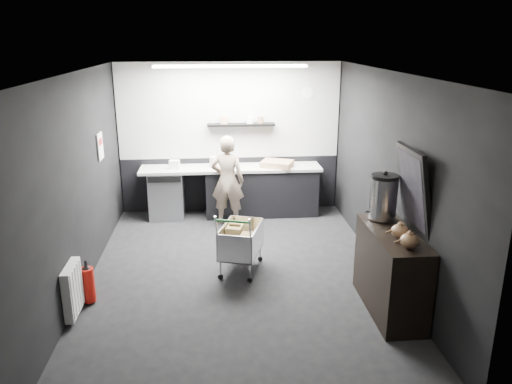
{
  "coord_description": "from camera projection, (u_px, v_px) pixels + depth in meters",
  "views": [
    {
      "loc": [
        -0.28,
        -6.16,
        3.12
      ],
      "look_at": [
        0.28,
        0.4,
        1.06
      ],
      "focal_mm": 35.0,
      "sensor_mm": 36.0,
      "label": 1
    }
  ],
  "objects": [
    {
      "name": "floor",
      "position": [
        238.0,
        275.0,
        6.82
      ],
      "size": [
        5.5,
        5.5,
        0.0
      ],
      "primitive_type": "plane",
      "color": "black",
      "rests_on": "ground"
    },
    {
      "name": "ceiling",
      "position": [
        236.0,
        73.0,
        6.01
      ],
      "size": [
        5.5,
        5.5,
        0.0
      ],
      "primitive_type": "plane",
      "rotation": [
        3.14,
        0.0,
        0.0
      ],
      "color": "white",
      "rests_on": "wall_back"
    },
    {
      "name": "wall_back",
      "position": [
        230.0,
        138.0,
        9.03
      ],
      "size": [
        5.5,
        0.0,
        5.5
      ],
      "primitive_type": "plane",
      "rotation": [
        1.57,
        0.0,
        0.0
      ],
      "color": "black",
      "rests_on": "floor"
    },
    {
      "name": "wall_front",
      "position": [
        255.0,
        279.0,
        3.8
      ],
      "size": [
        5.5,
        0.0,
        5.5
      ],
      "primitive_type": "plane",
      "rotation": [
        -1.57,
        0.0,
        0.0
      ],
      "color": "black",
      "rests_on": "floor"
    },
    {
      "name": "wall_left",
      "position": [
        78.0,
        184.0,
        6.25
      ],
      "size": [
        0.0,
        5.5,
        5.5
      ],
      "primitive_type": "plane",
      "rotation": [
        1.57,
        0.0,
        1.57
      ],
      "color": "black",
      "rests_on": "floor"
    },
    {
      "name": "wall_right",
      "position": [
        389.0,
        177.0,
        6.57
      ],
      "size": [
        0.0,
        5.5,
        5.5
      ],
      "primitive_type": "plane",
      "rotation": [
        1.57,
        0.0,
        -1.57
      ],
      "color": "black",
      "rests_on": "floor"
    },
    {
      "name": "kitchen_wall_panel",
      "position": [
        229.0,
        111.0,
        8.86
      ],
      "size": [
        3.95,
        0.02,
        1.7
      ],
      "primitive_type": "cube",
      "color": "beige",
      "rests_on": "wall_back"
    },
    {
      "name": "dado_panel",
      "position": [
        231.0,
        184.0,
        9.26
      ],
      "size": [
        3.95,
        0.02,
        1.0
      ],
      "primitive_type": "cube",
      "color": "black",
      "rests_on": "wall_back"
    },
    {
      "name": "floating_shelf",
      "position": [
        241.0,
        125.0,
        8.84
      ],
      "size": [
        1.2,
        0.22,
        0.04
      ],
      "primitive_type": "cube",
      "color": "black",
      "rests_on": "wall_back"
    },
    {
      "name": "wall_clock",
      "position": [
        308.0,
        93.0,
        8.87
      ],
      "size": [
        0.2,
        0.03,
        0.2
      ],
      "primitive_type": "cylinder",
      "rotation": [
        1.57,
        0.0,
        0.0
      ],
      "color": "white",
      "rests_on": "wall_back"
    },
    {
      "name": "poster",
      "position": [
        100.0,
        146.0,
        7.43
      ],
      "size": [
        0.02,
        0.3,
        0.4
      ],
      "primitive_type": "cube",
      "color": "white",
      "rests_on": "wall_left"
    },
    {
      "name": "poster_red_band",
      "position": [
        100.0,
        142.0,
        7.41
      ],
      "size": [
        0.02,
        0.22,
        0.1
      ],
      "primitive_type": "cube",
      "color": "red",
      "rests_on": "poster"
    },
    {
      "name": "radiator",
      "position": [
        73.0,
        290.0,
        5.7
      ],
      "size": [
        0.1,
        0.5,
        0.6
      ],
      "primitive_type": "cube",
      "color": "white",
      "rests_on": "wall_left"
    },
    {
      "name": "ceiling_strip",
      "position": [
        230.0,
        66.0,
        7.78
      ],
      "size": [
        2.4,
        0.2,
        0.04
      ],
      "primitive_type": "cube",
      "color": "white",
      "rests_on": "ceiling"
    },
    {
      "name": "prep_counter",
      "position": [
        239.0,
        191.0,
        8.99
      ],
      "size": [
        3.2,
        0.61,
        0.9
      ],
      "color": "black",
      "rests_on": "floor"
    },
    {
      "name": "person",
      "position": [
        227.0,
        181.0,
        8.45
      ],
      "size": [
        0.64,
        0.49,
        1.56
      ],
      "primitive_type": "imported",
      "rotation": [
        0.0,
        0.0,
        2.91
      ],
      "color": "beige",
      "rests_on": "floor"
    },
    {
      "name": "shopping_cart",
      "position": [
        241.0,
        242.0,
        6.84
      ],
      "size": [
        0.7,
        0.95,
        0.9
      ],
      "color": "silver",
      "rests_on": "floor"
    },
    {
      "name": "sideboard",
      "position": [
        392.0,
        261.0,
        5.81
      ],
      "size": [
        0.56,
        1.31,
        1.96
      ],
      "color": "black",
      "rests_on": "floor"
    },
    {
      "name": "fire_extinguisher",
      "position": [
        88.0,
        284.0,
        6.03
      ],
      "size": [
        0.16,
        0.16,
        0.54
      ],
      "color": "#AA120B",
      "rests_on": "floor"
    },
    {
      "name": "cardboard_box",
      "position": [
        277.0,
        164.0,
        8.85
      ],
      "size": [
        0.64,
        0.57,
        0.11
      ],
      "primitive_type": "cube",
      "rotation": [
        0.0,
        0.0,
        -0.39
      ],
      "color": "#A77F59",
      "rests_on": "prep_counter"
    },
    {
      "name": "pink_tub",
      "position": [
        215.0,
        162.0,
        8.8
      ],
      "size": [
        0.19,
        0.19,
        0.19
      ],
      "primitive_type": "cylinder",
      "color": "beige",
      "rests_on": "prep_counter"
    },
    {
      "name": "white_container",
      "position": [
        174.0,
        165.0,
        8.7
      ],
      "size": [
        0.18,
        0.15,
        0.15
      ],
      "primitive_type": "cube",
      "rotation": [
        0.0,
        0.0,
        -0.09
      ],
      "color": "white",
      "rests_on": "prep_counter"
    }
  ]
}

